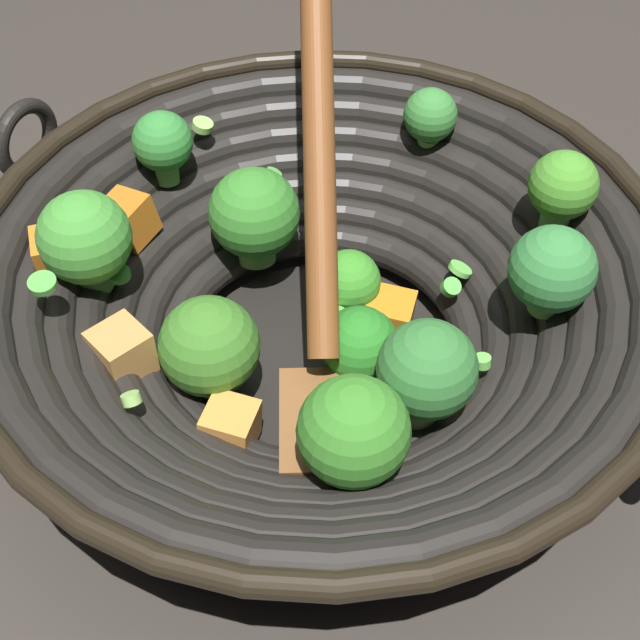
% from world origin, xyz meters
% --- Properties ---
extents(ground_plane, '(4.00, 4.00, 0.00)m').
position_xyz_m(ground_plane, '(0.00, 0.00, 0.00)').
color(ground_plane, '#332D28').
extents(wok, '(0.45, 0.42, 0.27)m').
position_xyz_m(wok, '(0.00, 0.00, 0.07)').
color(wok, black).
rests_on(wok, ground).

